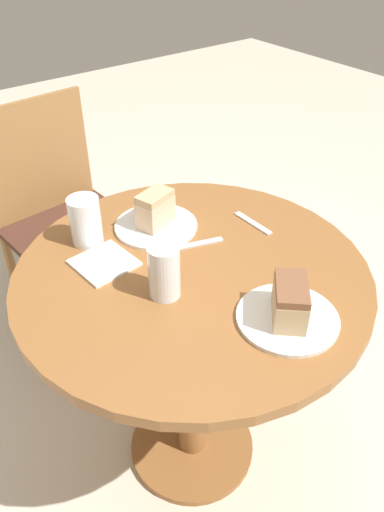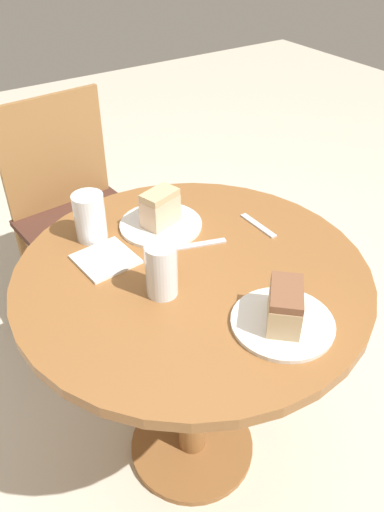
{
  "view_description": "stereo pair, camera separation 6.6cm",
  "coord_description": "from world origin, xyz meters",
  "px_view_note": "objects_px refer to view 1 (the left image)",
  "views": [
    {
      "loc": [
        -0.59,
        -0.77,
        1.55
      ],
      "look_at": [
        0.0,
        0.0,
        0.82
      ],
      "focal_mm": 35.0,
      "sensor_mm": 36.0,
      "label": 1
    },
    {
      "loc": [
        -0.54,
        -0.81,
        1.55
      ],
      "look_at": [
        0.0,
        0.0,
        0.82
      ],
      "focal_mm": 35.0,
      "sensor_mm": 36.0,
      "label": 2
    }
  ],
  "objects_px": {
    "cake_slice_near": "(155,209)",
    "cake_slice_far": "(290,301)",
    "glass_water": "(86,223)",
    "plate_far": "(287,318)",
    "plate_near": "(156,226)",
    "chair": "(65,217)",
    "glass_lemonade": "(164,274)"
  },
  "relations": [
    {
      "from": "cake_slice_far",
      "to": "cake_slice_near",
      "type": "bearing_deg",
      "value": 92.65
    },
    {
      "from": "plate_near",
      "to": "plate_far",
      "type": "xyz_separation_m",
      "value": [
        0.02,
        -0.48,
        0.0
      ]
    },
    {
      "from": "cake_slice_far",
      "to": "glass_water",
      "type": "relative_size",
      "value": 1.02
    },
    {
      "from": "plate_near",
      "to": "glass_water",
      "type": "relative_size",
      "value": 1.76
    },
    {
      "from": "plate_far",
      "to": "glass_water",
      "type": "distance_m",
      "value": 0.58
    },
    {
      "from": "plate_near",
      "to": "cake_slice_far",
      "type": "xyz_separation_m",
      "value": [
        0.02,
        -0.48,
        0.05
      ]
    },
    {
      "from": "plate_far",
      "to": "cake_slice_far",
      "type": "distance_m",
      "value": 0.05
    },
    {
      "from": "plate_far",
      "to": "cake_slice_near",
      "type": "height_order",
      "value": "cake_slice_near"
    },
    {
      "from": "glass_water",
      "to": "chair",
      "type": "bearing_deg",
      "value": 73.97
    },
    {
      "from": "plate_far",
      "to": "glass_lemonade",
      "type": "distance_m",
      "value": 0.29
    },
    {
      "from": "plate_near",
      "to": "glass_water",
      "type": "height_order",
      "value": "glass_water"
    },
    {
      "from": "plate_far",
      "to": "glass_water",
      "type": "relative_size",
      "value": 1.73
    },
    {
      "from": "plate_far",
      "to": "glass_water",
      "type": "xyz_separation_m",
      "value": [
        -0.2,
        0.54,
        0.05
      ]
    },
    {
      "from": "plate_far",
      "to": "cake_slice_far",
      "type": "relative_size",
      "value": 1.7
    },
    {
      "from": "plate_near",
      "to": "cake_slice_near",
      "type": "xyz_separation_m",
      "value": [
        0.0,
        0.0,
        0.05
      ]
    },
    {
      "from": "glass_lemonade",
      "to": "cake_slice_near",
      "type": "bearing_deg",
      "value": 60.08
    },
    {
      "from": "cake_slice_near",
      "to": "cake_slice_far",
      "type": "height_order",
      "value": "cake_slice_near"
    },
    {
      "from": "plate_far",
      "to": "cake_slice_far",
      "type": "height_order",
      "value": "cake_slice_far"
    },
    {
      "from": "plate_far",
      "to": "cake_slice_far",
      "type": "bearing_deg",
      "value": 0.0
    },
    {
      "from": "cake_slice_far",
      "to": "glass_lemonade",
      "type": "relative_size",
      "value": 0.99
    },
    {
      "from": "chair",
      "to": "glass_lemonade",
      "type": "xyz_separation_m",
      "value": [
        -0.13,
        -0.89,
        0.35
      ]
    },
    {
      "from": "plate_far",
      "to": "cake_slice_near",
      "type": "bearing_deg",
      "value": 92.65
    },
    {
      "from": "chair",
      "to": "glass_lemonade",
      "type": "distance_m",
      "value": 0.96
    },
    {
      "from": "cake_slice_near",
      "to": "glass_water",
      "type": "bearing_deg",
      "value": 163.24
    },
    {
      "from": "glass_lemonade",
      "to": "glass_water",
      "type": "bearing_deg",
      "value": 97.82
    },
    {
      "from": "glass_water",
      "to": "plate_far",
      "type": "bearing_deg",
      "value": -69.1
    },
    {
      "from": "cake_slice_far",
      "to": "glass_water",
      "type": "height_order",
      "value": "glass_water"
    },
    {
      "from": "cake_slice_near",
      "to": "glass_lemonade",
      "type": "bearing_deg",
      "value": -119.92
    },
    {
      "from": "plate_far",
      "to": "glass_lemonade",
      "type": "xyz_separation_m",
      "value": [
        -0.16,
        0.24,
        0.05
      ]
    },
    {
      "from": "cake_slice_near",
      "to": "glass_water",
      "type": "height_order",
      "value": "glass_water"
    },
    {
      "from": "plate_near",
      "to": "glass_lemonade",
      "type": "distance_m",
      "value": 0.29
    },
    {
      "from": "chair",
      "to": "plate_near",
      "type": "xyz_separation_m",
      "value": [
        0.01,
        -0.64,
        0.29
      ]
    }
  ]
}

